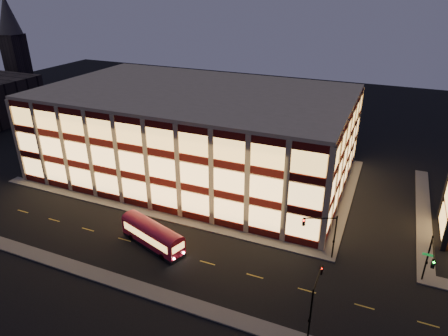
% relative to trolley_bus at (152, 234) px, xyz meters
% --- Properties ---
extents(ground, '(200.00, 200.00, 0.00)m').
position_rel_trolley_bus_xyz_m(ground, '(-2.18, 5.59, -1.80)').
color(ground, black).
rests_on(ground, ground).
extents(sidewalk_office_south, '(54.00, 2.00, 0.15)m').
position_rel_trolley_bus_xyz_m(sidewalk_office_south, '(-5.18, 6.59, -1.72)').
color(sidewalk_office_south, '#514F4C').
rests_on(sidewalk_office_south, ground).
extents(sidewalk_office_east, '(2.00, 30.00, 0.15)m').
position_rel_trolley_bus_xyz_m(sidewalk_office_east, '(20.82, 22.59, -1.72)').
color(sidewalk_office_east, '#514F4C').
rests_on(sidewalk_office_east, ground).
extents(sidewalk_tower_west, '(2.00, 30.00, 0.15)m').
position_rel_trolley_bus_xyz_m(sidewalk_tower_west, '(31.82, 22.59, -1.72)').
color(sidewalk_tower_west, '#514F4C').
rests_on(sidewalk_tower_west, ground).
extents(sidewalk_near, '(100.00, 2.00, 0.15)m').
position_rel_trolley_bus_xyz_m(sidewalk_near, '(-2.18, -7.41, -1.72)').
color(sidewalk_near, '#514F4C').
rests_on(sidewalk_near, ground).
extents(office_building, '(50.45, 30.45, 14.50)m').
position_rel_trolley_bus_xyz_m(office_building, '(-5.10, 22.50, 5.45)').
color(office_building, tan).
rests_on(office_building, ground).
extents(church_tower, '(5.00, 5.00, 18.00)m').
position_rel_trolley_bus_xyz_m(church_tower, '(-72.18, 45.59, 7.20)').
color(church_tower, '#2D2621').
rests_on(church_tower, ground).
extents(church_spire, '(6.00, 6.00, 10.00)m').
position_rel_trolley_bus_xyz_m(church_spire, '(-72.18, 45.59, 21.20)').
color(church_spire, '#4C473F').
rests_on(church_spire, church_tower).
extents(traffic_signal_far, '(3.79, 1.87, 6.00)m').
position_rel_trolley_bus_xyz_m(traffic_signal_far, '(20.03, 5.83, 2.31)').
color(traffic_signal_far, black).
rests_on(traffic_signal_far, ground).
extents(traffic_signal_right, '(1.20, 4.37, 6.00)m').
position_rel_trolley_bus_xyz_m(traffic_signal_right, '(31.32, 4.97, 2.30)').
color(traffic_signal_right, black).
rests_on(traffic_signal_right, ground).
extents(traffic_signal_near, '(0.32, 4.45, 6.00)m').
position_rel_trolley_bus_xyz_m(traffic_signal_near, '(21.32, -5.44, 2.33)').
color(traffic_signal_near, black).
rests_on(traffic_signal_near, ground).
extents(trolley_bus, '(9.84, 5.29, 3.24)m').
position_rel_trolley_bus_xyz_m(trolley_bus, '(0.00, 0.00, 0.00)').
color(trolley_bus, maroon).
rests_on(trolley_bus, ground).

